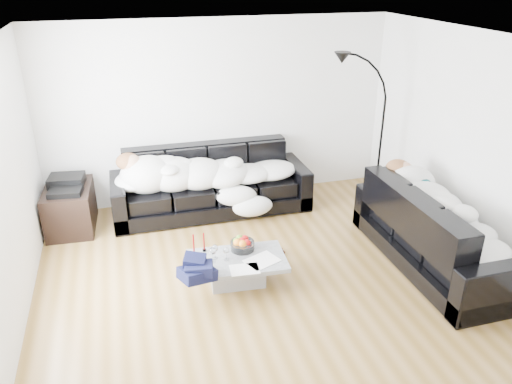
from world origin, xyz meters
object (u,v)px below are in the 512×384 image
object	(u,v)px
sofa_right	(437,229)
candle_left	(194,245)
stereo	(66,183)
wine_glass_b	(213,255)
sleeper_back	(211,169)
fruit_bowl	(242,243)
sofa_back	(211,181)
wine_glass_c	(226,254)
coffee_table	(237,271)
floor_lamp	(381,142)
candle_right	(204,242)
shoes	(268,254)
av_cabinet	(70,208)
wine_glass_a	(215,252)
sleeper_right	(440,213)

from	to	relation	value
sofa_right	candle_left	xyz separation A→B (m)	(-2.76, 0.45, -0.03)
stereo	wine_glass_b	bearing A→B (deg)	-42.04
sleeper_back	fruit_bowl	world-z (taller)	sleeper_back
sofa_back	wine_glass_c	bearing A→B (deg)	-95.97
wine_glass_b	stereo	world-z (taller)	stereo
coffee_table	wine_glass_c	world-z (taller)	wine_glass_c
coffee_table	fruit_bowl	bearing A→B (deg)	58.02
wine_glass_b	floor_lamp	size ratio (longest dim) A/B	0.09
wine_glass_c	candle_left	bearing A→B (deg)	146.81
candle_right	sleeper_back	bearing A→B (deg)	75.83
candle_left	candle_right	size ratio (longest dim) A/B	1.10
stereo	floor_lamp	world-z (taller)	floor_lamp
shoes	av_cabinet	distance (m)	2.72
fruit_bowl	stereo	xyz separation A→B (m)	(-1.93, 1.66, 0.26)
sleeper_back	wine_glass_b	size ratio (longest dim) A/B	13.23
sofa_back	stereo	distance (m)	1.91
sleeper_back	candle_right	world-z (taller)	sleeper_back
wine_glass_a	fruit_bowl	bearing A→B (deg)	16.27
sleeper_back	shoes	bearing A→B (deg)	-73.77
wine_glass_a	candle_right	bearing A→B (deg)	115.71
sofa_right	fruit_bowl	distance (m)	2.25
sleeper_back	wine_glass_b	bearing A→B (deg)	-100.84
sofa_right	sleeper_right	xyz separation A→B (m)	(0.00, -0.00, 0.20)
sleeper_right	av_cabinet	distance (m)	4.65
wine_glass_c	candle_right	world-z (taller)	candle_right
wine_glass_a	coffee_table	bearing A→B (deg)	-17.92
coffee_table	floor_lamp	bearing A→B (deg)	29.49
sleeper_right	coffee_table	size ratio (longest dim) A/B	1.83
sofa_back	sofa_right	distance (m)	3.07
sofa_back	floor_lamp	bearing A→B (deg)	-12.12
wine_glass_b	fruit_bowl	bearing A→B (deg)	23.68
sofa_back	av_cabinet	world-z (taller)	sofa_back
av_cabinet	sofa_back	bearing A→B (deg)	3.91
sofa_back	sleeper_back	world-z (taller)	sofa_back
sleeper_right	wine_glass_c	xyz separation A→B (m)	(-2.44, 0.24, -0.27)
sleeper_back	wine_glass_c	xyz separation A→B (m)	(-0.19, -1.80, -0.26)
wine_glass_c	fruit_bowl	bearing A→B (deg)	36.20
sleeper_right	candle_left	distance (m)	2.80
sleeper_right	av_cabinet	xyz separation A→B (m)	(-4.15, 2.06, -0.36)
wine_glass_a	av_cabinet	distance (m)	2.38
coffee_table	fruit_bowl	world-z (taller)	fruit_bowl
candle_left	shoes	bearing A→B (deg)	12.24
coffee_table	shoes	world-z (taller)	coffee_table
sofa_back	av_cabinet	xyz separation A→B (m)	(-1.90, -0.03, -0.15)
fruit_bowl	wine_glass_c	size ratio (longest dim) A/B	1.71
coffee_table	wine_glass_a	xyz separation A→B (m)	(-0.23, 0.07, 0.24)
stereo	av_cabinet	bearing A→B (deg)	0.00
coffee_table	wine_glass_b	distance (m)	0.36
sofa_right	stereo	bearing A→B (deg)	63.59
wine_glass_c	av_cabinet	xyz separation A→B (m)	(-1.71, 1.82, -0.09)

